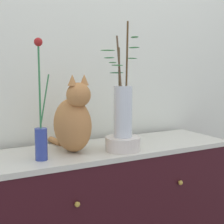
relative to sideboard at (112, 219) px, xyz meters
name	(u,v)px	position (x,y,z in m)	size (l,w,h in m)	color
wall_back	(89,52)	(0.00, 0.28, 0.90)	(4.40, 0.08, 2.60)	silver
sideboard	(112,219)	(0.00, 0.00, 0.00)	(1.28, 0.43, 0.80)	#341016
cat_sitting	(73,121)	(-0.22, 0.00, 0.55)	(0.19, 0.43, 0.37)	#B57943
vase_slim_green	(41,132)	(-0.39, -0.08, 0.53)	(0.07, 0.05, 0.53)	#2F4093
bowl_porcelain	(123,144)	(0.01, -0.10, 0.44)	(0.17, 0.17, 0.07)	silver
vase_glass_clear	(123,107)	(0.01, -0.10, 0.62)	(0.20, 0.12, 0.55)	silver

